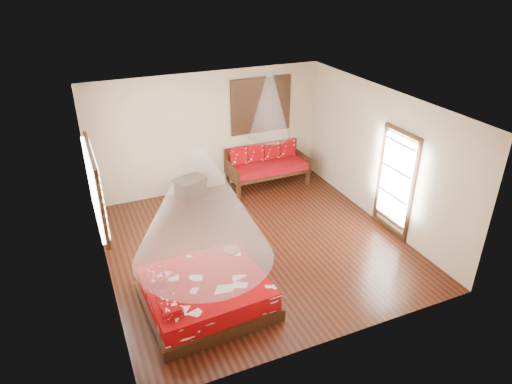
# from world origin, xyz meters

# --- Properties ---
(room) EXTENTS (5.54, 5.54, 2.84)m
(room) POSITION_xyz_m (0.00, 0.00, 1.40)
(room) COLOR black
(room) RESTS_ON ground
(bed) EXTENTS (2.01, 1.84, 0.63)m
(bed) POSITION_xyz_m (-1.44, -1.30, 0.25)
(bed) COLOR black
(bed) RESTS_ON floor
(daybed) EXTENTS (1.94, 0.86, 0.98)m
(daybed) POSITION_xyz_m (1.31, 2.39, 0.52)
(daybed) COLOR black
(daybed) RESTS_ON floor
(storage_chest) EXTENTS (0.80, 0.70, 0.46)m
(storage_chest) POSITION_xyz_m (-0.59, 2.45, 0.23)
(storage_chest) COLOR black
(storage_chest) RESTS_ON floor
(shutter_panel) EXTENTS (1.52, 0.06, 1.32)m
(shutter_panel) POSITION_xyz_m (1.31, 2.72, 1.90)
(shutter_panel) COLOR black
(shutter_panel) RESTS_ON wall_back
(window_left) EXTENTS (0.10, 1.74, 1.34)m
(window_left) POSITION_xyz_m (-2.71, 0.20, 1.70)
(window_left) COLOR black
(window_left) RESTS_ON wall_left
(glazed_door) EXTENTS (0.08, 1.02, 2.16)m
(glazed_door) POSITION_xyz_m (2.72, -0.60, 1.07)
(glazed_door) COLOR black
(glazed_door) RESTS_ON floor
(wine_tray) EXTENTS (0.28, 0.28, 0.22)m
(wine_tray) POSITION_xyz_m (-0.76, -0.71, 0.56)
(wine_tray) COLOR brown
(wine_tray) RESTS_ON bed
(mosquito_net_main) EXTENTS (2.12, 2.12, 1.80)m
(mosquito_net_main) POSITION_xyz_m (-1.42, -1.30, 1.85)
(mosquito_net_main) COLOR white
(mosquito_net_main) RESTS_ON ceiling
(mosquito_net_daybed) EXTENTS (0.95, 0.95, 1.50)m
(mosquito_net_daybed) POSITION_xyz_m (1.31, 2.25, 2.00)
(mosquito_net_daybed) COLOR white
(mosquito_net_daybed) RESTS_ON ceiling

